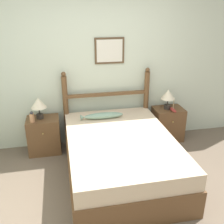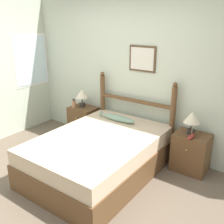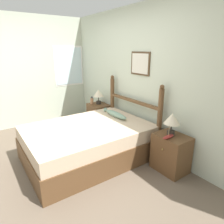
{
  "view_description": "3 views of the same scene",
  "coord_description": "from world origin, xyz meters",
  "views": [
    {
      "loc": [
        -0.61,
        -2.39,
        2.24
      ],
      "look_at": [
        0.09,
        1.02,
        0.79
      ],
      "focal_mm": 42.0,
      "sensor_mm": 36.0,
      "label": 1
    },
    {
      "loc": [
        2.24,
        -1.99,
        2.15
      ],
      "look_at": [
        0.13,
        0.94,
        0.86
      ],
      "focal_mm": 42.0,
      "sensor_mm": 36.0,
      "label": 2
    },
    {
      "loc": [
        2.88,
        -0.81,
        1.82
      ],
      "look_at": [
        0.16,
        1.1,
        0.75
      ],
      "focal_mm": 32.0,
      "sensor_mm": 36.0,
      "label": 3
    }
  ],
  "objects": [
    {
      "name": "ground_plane",
      "position": [
        0.0,
        0.0,
        0.0
      ],
      "size": [
        16.0,
        16.0,
        0.0
      ],
      "primitive_type": "plane",
      "color": "brown"
    },
    {
      "name": "wall_back",
      "position": [
        0.0,
        1.73,
        1.28
      ],
      "size": [
        6.4,
        0.08,
        2.55
      ],
      "color": "beige",
      "rests_on": "ground_plane"
    },
    {
      "name": "bed",
      "position": [
        0.13,
        0.63,
        0.29
      ],
      "size": [
        1.44,
        2.03,
        0.58
      ],
      "color": "brown",
      "rests_on": "ground_plane"
    },
    {
      "name": "headboard",
      "position": [
        0.13,
        1.6,
        0.67
      ],
      "size": [
        1.44,
        0.09,
        1.28
      ],
      "color": "brown",
      "rests_on": "ground_plane"
    },
    {
      "name": "nightstand_left",
      "position": [
        -0.92,
        1.48,
        0.29
      ],
      "size": [
        0.5,
        0.41,
        0.58
      ],
      "color": "brown",
      "rests_on": "ground_plane"
    },
    {
      "name": "nightstand_right",
      "position": [
        1.18,
        1.48,
        0.29
      ],
      "size": [
        0.5,
        0.41,
        0.58
      ],
      "color": "brown",
      "rests_on": "ground_plane"
    },
    {
      "name": "table_lamp_left",
      "position": [
        -0.96,
        1.5,
        0.82
      ],
      "size": [
        0.24,
        0.24,
        0.34
      ],
      "color": "#2D2823",
      "rests_on": "nightstand_left"
    },
    {
      "name": "table_lamp_right",
      "position": [
        1.15,
        1.48,
        0.82
      ],
      "size": [
        0.24,
        0.24,
        0.34
      ],
      "color": "#2D2823",
      "rests_on": "nightstand_right"
    },
    {
      "name": "bottle",
      "position": [
        -1.06,
        1.38,
        0.66
      ],
      "size": [
        0.07,
        0.07,
        0.17
      ],
      "color": "tan",
      "rests_on": "nightstand_left"
    },
    {
      "name": "model_boat",
      "position": [
        1.2,
        1.36,
        0.6
      ],
      "size": [
        0.07,
        0.22,
        0.19
      ],
      "color": "maroon",
      "rests_on": "nightstand_right"
    },
    {
      "name": "fish_pillow",
      "position": [
        -0.0,
        1.29,
        0.63
      ],
      "size": [
        0.67,
        0.13,
        0.1
      ],
      "color": "gray",
      "rests_on": "bed"
    }
  ]
}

